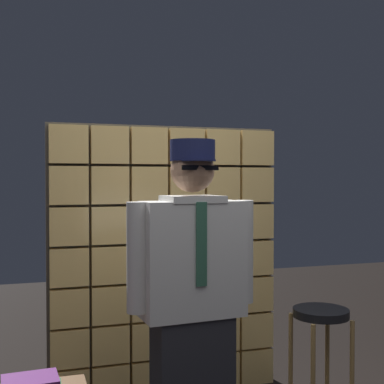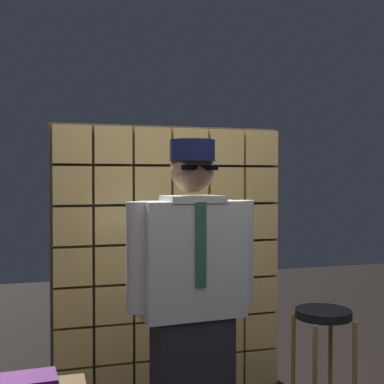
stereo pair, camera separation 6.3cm
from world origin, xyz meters
TOP-DOWN VIEW (x-y plane):
  - glass_block_wall at (-0.00, 1.51)m, footprint 1.69×0.10m
  - standing_person at (-0.15, 0.46)m, footprint 0.70×0.31m
  - bar_stool at (0.75, 0.67)m, footprint 0.34×0.34m

SIDE VIEW (x-z plane):
  - bar_stool at x=0.75m, z-range 0.19..0.95m
  - standing_person at x=-0.15m, z-range 0.04..1.80m
  - glass_block_wall at x=0.00m, z-range -0.02..1.94m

